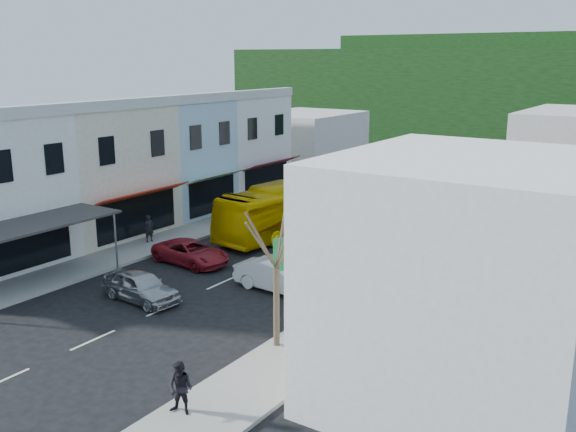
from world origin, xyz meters
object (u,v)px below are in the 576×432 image
object	(u,v)px
street_tree	(276,268)
car_red	(191,251)
bus	(293,209)
pedestrian_right	(181,388)
car_silver	(141,286)
car_white	(280,277)
direction_sign	(292,280)
traffic_signal	(522,164)
pedestrian_left	(149,228)

from	to	relation	value
street_tree	car_red	bearing A→B (deg)	148.42
bus	pedestrian_right	size ratio (longest dim) A/B	6.82
car_silver	car_white	size ratio (longest dim) A/B	1.00
pedestrian_right	street_tree	bearing A→B (deg)	80.45
car_white	direction_sign	world-z (taller)	direction_sign
car_red	street_tree	distance (m)	11.80
pedestrian_right	direction_sign	world-z (taller)	direction_sign
car_silver	traffic_signal	distance (m)	35.93
traffic_signal	pedestrian_right	bearing A→B (deg)	102.68
pedestrian_left	pedestrian_right	xyz separation A→B (m)	(14.76, -13.16, 0.00)
car_silver	traffic_signal	size ratio (longest dim) A/B	0.94
car_white	pedestrian_left	world-z (taller)	pedestrian_left
car_white	street_tree	bearing A→B (deg)	-144.48
car_silver	car_red	distance (m)	5.66
car_white	pedestrian_right	xyz separation A→B (m)	(3.78, -10.94, 0.30)
pedestrian_left	pedestrian_right	bearing A→B (deg)	-117.15
car_red	pedestrian_left	size ratio (longest dim) A/B	2.71
car_white	car_red	bearing A→B (deg)	85.38
car_silver	pedestrian_left	distance (m)	9.36
car_white	car_red	size ratio (longest dim) A/B	0.96
bus	street_tree	world-z (taller)	street_tree
car_white	direction_sign	bearing A→B (deg)	-136.28
pedestrian_right	direction_sign	distance (m)	7.94
pedestrian_right	car_silver	bearing A→B (deg)	130.25
pedestrian_left	street_tree	world-z (taller)	street_tree
street_tree	car_silver	bearing A→B (deg)	175.36
street_tree	pedestrian_right	bearing A→B (deg)	-86.85
street_tree	traffic_signal	distance (m)	35.62
direction_sign	pedestrian_left	bearing A→B (deg)	-178.85
car_red	direction_sign	bearing A→B (deg)	-108.79
car_silver	traffic_signal	world-z (taller)	traffic_signal
direction_sign	car_white	bearing A→B (deg)	153.96
car_red	pedestrian_right	size ratio (longest dim) A/B	2.71
bus	car_white	bearing A→B (deg)	-54.06
bus	pedestrian_right	distance (m)	22.03
car_silver	pedestrian_left	xyz separation A→B (m)	(-6.38, 6.84, 0.30)
car_white	car_red	world-z (taller)	same
car_red	pedestrian_right	world-z (taller)	pedestrian_right
pedestrian_left	pedestrian_right	distance (m)	19.77
car_silver	pedestrian_right	xyz separation A→B (m)	(8.37, -6.32, 0.30)
bus	car_red	distance (m)	8.52
car_white	pedestrian_right	size ratio (longest dim) A/B	2.59
car_white	pedestrian_right	distance (m)	11.58
bus	car_silver	distance (m)	13.82
bus	street_tree	size ratio (longest dim) A/B	1.78
bus	pedestrian_right	world-z (taller)	bus
car_white	street_tree	size ratio (longest dim) A/B	0.67
traffic_signal	direction_sign	bearing A→B (deg)	101.03
car_silver	car_red	world-z (taller)	same
car_red	traffic_signal	world-z (taller)	traffic_signal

